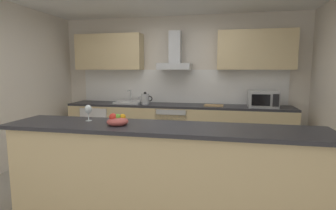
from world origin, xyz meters
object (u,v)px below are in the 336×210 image
at_px(wine_glass, 88,110).
at_px(fruit_bowl, 117,121).
at_px(range_hood, 175,58).
at_px(refrigerator, 100,126).
at_px(sink, 129,102).
at_px(kettle, 145,99).
at_px(chopping_board, 214,105).
at_px(oven, 174,127).
at_px(microwave, 263,99).

xyz_separation_m(wine_glass, fruit_bowl, (0.40, -0.15, -0.08)).
distance_m(range_hood, wine_glass, 2.52).
relative_size(refrigerator, sink, 1.70).
distance_m(kettle, chopping_board, 1.31).
height_order(oven, range_hood, range_hood).
bearing_deg(sink, fruit_bowl, -72.41).
height_order(refrigerator, microwave, microwave).
relative_size(range_hood, chopping_board, 2.12).
bearing_deg(range_hood, wine_glass, -102.79).
height_order(wine_glass, fruit_bowl, wine_glass).
relative_size(range_hood, wine_glass, 4.05).
relative_size(oven, chopping_board, 2.35).
bearing_deg(range_hood, sink, -172.51).
distance_m(microwave, wine_glass, 3.08).
bearing_deg(wine_glass, chopping_board, 59.81).
xyz_separation_m(microwave, fruit_bowl, (-1.74, -2.36, -0.01)).
bearing_deg(range_hood, kettle, -163.47).
bearing_deg(kettle, microwave, 0.15).
bearing_deg(sink, kettle, -7.25).
xyz_separation_m(fruit_bowl, chopping_board, (0.89, 2.37, -0.13)).
distance_m(oven, range_hood, 1.33).
bearing_deg(oven, chopping_board, -1.80).
xyz_separation_m(refrigerator, wine_glass, (0.98, -2.24, 0.70)).
xyz_separation_m(microwave, range_hood, (-1.60, 0.16, 0.74)).
bearing_deg(wine_glass, microwave, 46.01).
relative_size(wine_glass, fruit_bowl, 0.81).
relative_size(refrigerator, fruit_bowl, 3.86).
bearing_deg(refrigerator, range_hood, 4.97).
xyz_separation_m(sink, fruit_bowl, (0.76, -2.40, 0.11)).
distance_m(refrigerator, microwave, 3.18).
distance_m(kettle, wine_glass, 2.21).
bearing_deg(refrigerator, chopping_board, -0.53).
distance_m(sink, kettle, 0.36).
relative_size(sink, fruit_bowl, 2.27).
xyz_separation_m(kettle, range_hood, (0.55, 0.16, 0.78)).
bearing_deg(kettle, fruit_bowl, -80.12).
distance_m(kettle, fruit_bowl, 2.39).
relative_size(microwave, sink, 1.00).
xyz_separation_m(sink, chopping_board, (1.65, -0.03, -0.02)).
height_order(range_hood, chopping_board, range_hood).
bearing_deg(kettle, sink, 172.75).
relative_size(oven, range_hood, 1.11).
relative_size(microwave, chopping_board, 1.47).
bearing_deg(fruit_bowl, kettle, 99.88).
distance_m(refrigerator, kettle, 1.13).
xyz_separation_m(sink, kettle, (0.35, -0.04, 0.08)).
xyz_separation_m(refrigerator, fruit_bowl, (1.38, -2.39, 0.62)).
relative_size(refrigerator, kettle, 2.94).
distance_m(kettle, range_hood, 0.97).
height_order(refrigerator, wine_glass, wine_glass).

